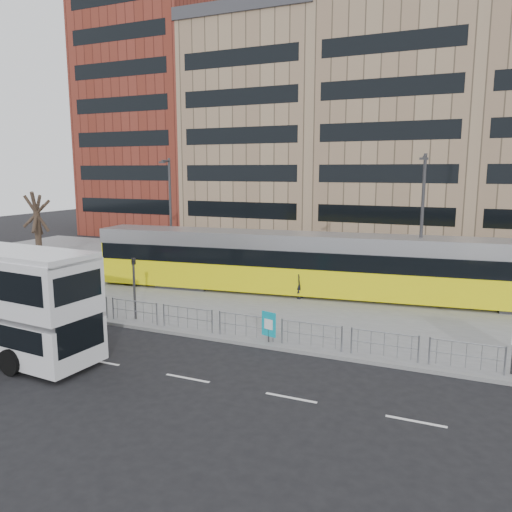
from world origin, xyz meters
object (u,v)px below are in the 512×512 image
at_px(traffic_light_west, 134,280).
at_px(lamp_post_east, 422,222).
at_px(ad_panel, 269,325).
at_px(tram, 343,266).
at_px(lamp_post_west, 170,211).
at_px(bare_tree, 35,190).
at_px(pedestrian, 300,283).

relative_size(traffic_light_west, lamp_post_east, 0.38).
bearing_deg(traffic_light_west, ad_panel, 4.42).
relative_size(tram, traffic_light_west, 10.00).
xyz_separation_m(traffic_light_west, lamp_post_east, (12.61, 9.21, 2.52)).
distance_m(lamp_post_west, lamp_post_east, 17.20).
bearing_deg(tram, lamp_post_west, 165.81).
bearing_deg(bare_tree, lamp_post_west, 23.17).
distance_m(lamp_post_west, bare_tree, 9.63).
relative_size(ad_panel, lamp_post_east, 0.16).
bearing_deg(lamp_post_east, tram, -172.39).
xyz_separation_m(tram, lamp_post_west, (-12.95, 1.70, 2.64)).
relative_size(tram, pedestrian, 16.84).
relative_size(lamp_post_west, lamp_post_east, 0.99).
xyz_separation_m(ad_panel, lamp_post_west, (-11.96, 10.89, 3.68)).
bearing_deg(bare_tree, traffic_light_west, -26.44).
relative_size(tram, lamp_post_west, 3.79).
bearing_deg(pedestrian, lamp_post_east, -63.89).
height_order(tram, bare_tree, bare_tree).
height_order(tram, lamp_post_east, lamp_post_east).
distance_m(pedestrian, bare_tree, 20.24).
xyz_separation_m(lamp_post_west, bare_tree, (-8.75, -3.74, 1.51)).
distance_m(tram, pedestrian, 2.75).
height_order(ad_panel, bare_tree, bare_tree).
xyz_separation_m(pedestrian, lamp_post_west, (-10.85, 3.23, 3.54)).
bearing_deg(traffic_light_west, tram, 54.38).
relative_size(traffic_light_west, bare_tree, 0.38).
relative_size(pedestrian, traffic_light_west, 0.59).
xyz_separation_m(pedestrian, traffic_light_west, (-6.30, -7.13, 1.05)).
bearing_deg(tram, pedestrian, -150.80).
height_order(traffic_light_west, lamp_post_east, lamp_post_east).
height_order(ad_panel, traffic_light_west, traffic_light_west).
height_order(ad_panel, lamp_post_west, lamp_post_west).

